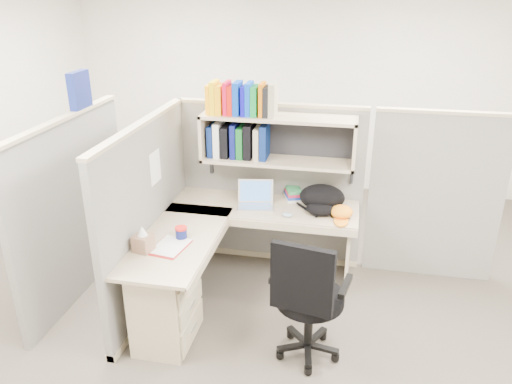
% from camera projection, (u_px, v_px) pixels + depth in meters
% --- Properties ---
extents(ground, '(6.00, 6.00, 0.00)m').
position_uv_depth(ground, '(252.00, 307.00, 4.42)').
color(ground, '#3A332D').
rests_on(ground, ground).
extents(room_shell, '(6.00, 6.00, 6.00)m').
position_uv_depth(room_shell, '(251.00, 130.00, 3.79)').
color(room_shell, beige).
rests_on(room_shell, ground).
extents(cubicle, '(3.79, 1.84, 1.95)m').
position_uv_depth(cubicle, '(222.00, 190.00, 4.54)').
color(cubicle, '#60605B').
rests_on(cubicle, ground).
extents(desk, '(1.74, 1.75, 0.73)m').
position_uv_depth(desk, '(195.00, 277.00, 4.06)').
color(desk, tan).
rests_on(desk, ground).
extents(laptop, '(0.38, 0.38, 0.24)m').
position_uv_depth(laptop, '(255.00, 195.00, 4.58)').
color(laptop, silver).
rests_on(laptop, desk).
extents(backpack, '(0.50, 0.44, 0.24)m').
position_uv_depth(backpack, '(322.00, 200.00, 4.48)').
color(backpack, black).
rests_on(backpack, desk).
extents(orange_cap, '(0.21, 0.24, 0.11)m').
position_uv_depth(orange_cap, '(341.00, 212.00, 4.40)').
color(orange_cap, orange).
rests_on(orange_cap, desk).
extents(snack_canister, '(0.10, 0.10, 0.10)m').
position_uv_depth(snack_canister, '(181.00, 232.00, 4.05)').
color(snack_canister, '#0E1653').
rests_on(snack_canister, desk).
extents(tissue_box, '(0.16, 0.16, 0.21)m').
position_uv_depth(tissue_box, '(143.00, 239.00, 3.83)').
color(tissue_box, '#8A664E').
rests_on(tissue_box, desk).
extents(mouse, '(0.10, 0.07, 0.03)m').
position_uv_depth(mouse, '(287.00, 215.00, 4.43)').
color(mouse, '#85A4BD').
rests_on(mouse, desk).
extents(paper_cup, '(0.09, 0.09, 0.10)m').
position_uv_depth(paper_cup, '(268.00, 193.00, 4.81)').
color(paper_cup, white).
rests_on(paper_cup, desk).
extents(book_stack, '(0.22, 0.25, 0.10)m').
position_uv_depth(book_stack, '(294.00, 194.00, 4.78)').
color(book_stack, slate).
rests_on(book_stack, desk).
extents(loose_paper, '(0.28, 0.34, 0.00)m').
position_uv_depth(loose_paper, '(170.00, 246.00, 3.94)').
color(loose_paper, silver).
rests_on(loose_paper, desk).
extents(task_chair, '(0.59, 0.55, 1.06)m').
position_uv_depth(task_chair, '(307.00, 317.00, 3.67)').
color(task_chair, black).
rests_on(task_chair, ground).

